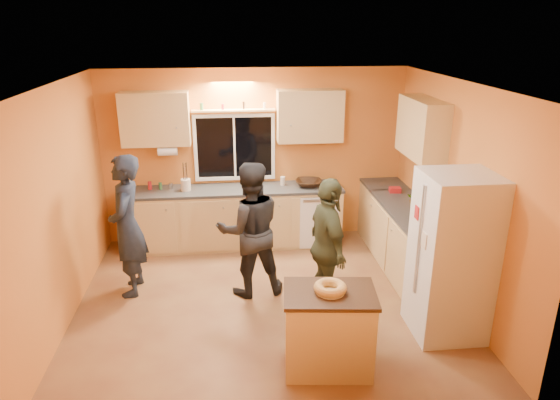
{
  "coord_description": "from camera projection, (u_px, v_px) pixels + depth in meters",
  "views": [
    {
      "loc": [
        -0.4,
        -5.29,
        3.23
      ],
      "look_at": [
        0.21,
        0.4,
        1.16
      ],
      "focal_mm": 32.0,
      "sensor_mm": 36.0,
      "label": 1
    }
  ],
  "objects": [
    {
      "name": "room_shell",
      "position": [
        272.0,
        164.0,
        5.93
      ],
      "size": [
        4.54,
        4.04,
        2.61
      ],
      "color": "orange",
      "rests_on": "ground"
    },
    {
      "name": "bundt_pastry",
      "position": [
        330.0,
        288.0,
        4.64
      ],
      "size": [
        0.31,
        0.31,
        0.09
      ],
      "primitive_type": "torus",
      "color": "#B5844A",
      "rests_on": "island"
    },
    {
      "name": "potted_plant",
      "position": [
        417.0,
        199.0,
        6.49
      ],
      "size": [
        0.3,
        0.29,
        0.27
      ],
      "primitive_type": "imported",
      "rotation": [
        0.0,
        0.0,
        -0.41
      ],
      "color": "gray",
      "rests_on": "right_counter"
    },
    {
      "name": "right_counter",
      "position": [
        410.0,
        243.0,
        6.59
      ],
      "size": [
        0.62,
        1.84,
        0.9
      ],
      "color": "tan",
      "rests_on": "ground"
    },
    {
      "name": "red_box",
      "position": [
        395.0,
        190.0,
        7.16
      ],
      "size": [
        0.17,
        0.14,
        0.07
      ],
      "primitive_type": "cube",
      "rotation": [
        0.0,
        0.0,
        -0.11
      ],
      "color": "#A8191D",
      "rests_on": "right_counter"
    },
    {
      "name": "person_left",
      "position": [
        127.0,
        226.0,
        6.03
      ],
      "size": [
        0.43,
        0.65,
        1.77
      ],
      "primitive_type": "imported",
      "rotation": [
        0.0,
        0.0,
        -1.56
      ],
      "color": "black",
      "rests_on": "ground"
    },
    {
      "name": "utensil_crock",
      "position": [
        186.0,
        185.0,
        7.22
      ],
      "size": [
        0.14,
        0.14,
        0.17
      ],
      "primitive_type": "cylinder",
      "color": "beige",
      "rests_on": "back_counter"
    },
    {
      "name": "island",
      "position": [
        329.0,
        330.0,
        4.8
      ],
      "size": [
        0.93,
        0.68,
        0.84
      ],
      "rotation": [
        0.0,
        0.0,
        -0.12
      ],
      "color": "tan",
      "rests_on": "ground"
    },
    {
      "name": "ground",
      "position": [
        266.0,
        301.0,
        6.08
      ],
      "size": [
        4.5,
        4.5,
        0.0
      ],
      "primitive_type": "plane",
      "color": "brown",
      "rests_on": "ground"
    },
    {
      "name": "person_right",
      "position": [
        328.0,
        247.0,
        5.66
      ],
      "size": [
        0.52,
        0.99,
        1.61
      ],
      "primitive_type": "imported",
      "rotation": [
        0.0,
        0.0,
        1.71
      ],
      "color": "#373C26",
      "rests_on": "ground"
    },
    {
      "name": "person_center",
      "position": [
        250.0,
        230.0,
        6.02
      ],
      "size": [
        0.9,
        0.75,
        1.69
      ],
      "primitive_type": "imported",
      "rotation": [
        0.0,
        0.0,
        3.28
      ],
      "color": "black",
      "rests_on": "ground"
    },
    {
      "name": "back_counter",
      "position": [
        258.0,
        216.0,
        7.52
      ],
      "size": [
        4.23,
        0.62,
        0.9
      ],
      "color": "tan",
      "rests_on": "ground"
    },
    {
      "name": "refrigerator",
      "position": [
        452.0,
        256.0,
        5.22
      ],
      "size": [
        0.72,
        0.7,
        1.8
      ],
      "primitive_type": "cube",
      "color": "silver",
      "rests_on": "ground"
    },
    {
      "name": "mixing_bowl",
      "position": [
        308.0,
        183.0,
        7.42
      ],
      "size": [
        0.44,
        0.44,
        0.09
      ],
      "primitive_type": "imported",
      "rotation": [
        0.0,
        0.0,
        -0.17
      ],
      "color": "black",
      "rests_on": "back_counter"
    }
  ]
}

